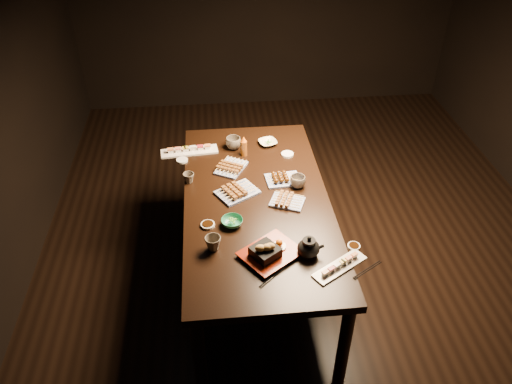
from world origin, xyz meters
The scene contains 23 objects.
ground centered at (0.00, 0.00, 0.00)m, with size 5.00×5.00×0.00m, color black.
dining_table centered at (-0.39, -0.30, 0.38)m, with size 0.90×1.80×0.75m, color black.
sushi_platter_near centered at (-0.02, -0.93, 0.77)m, with size 0.33×0.09×0.04m, color white, non-canonical shape.
sushi_platter_far centered at (-0.81, 0.29, 0.77)m, with size 0.40×0.11×0.05m, color white, non-canonical shape.
yakitori_plate_center centered at (-0.51, -0.23, 0.78)m, with size 0.25×0.18×0.06m, color #828EB6, non-canonical shape.
yakitori_plate_right centered at (-0.21, -0.36, 0.78)m, with size 0.20×0.15×0.05m, color #828EB6, non-canonical shape.
yakitori_plate_left centered at (-0.53, 0.05, 0.78)m, with size 0.22×0.16×0.06m, color #828EB6, non-canonical shape.
tsukune_plate centered at (-0.20, -0.12, 0.78)m, with size 0.22×0.16×0.06m, color #828EB6, non-canonical shape.
edamame_bowl_green centered at (-0.56, -0.53, 0.77)m, with size 0.13×0.13×0.04m, color #2B855F.
edamame_bowl_cream centered at (-0.25, 0.33, 0.77)m, with size 0.13×0.13×0.03m, color #F1EAC5.
tempura_tray centered at (-0.37, -0.80, 0.81)m, with size 0.30×0.24×0.11m, color black, non-canonical shape.
teacup_near_left centered at (-0.68, -0.72, 0.79)m, with size 0.09×0.09×0.08m, color brown.
teacup_mid_right centered at (-0.12, -0.20, 0.79)m, with size 0.10×0.10×0.08m, color brown.
teacup_far_left centered at (-0.81, -0.08, 0.78)m, with size 0.07×0.07×0.07m, color brown.
teacup_far_right centered at (-0.50, 0.31, 0.79)m, with size 0.11×0.11×0.09m, color brown.
teapot centered at (-0.16, -0.82, 0.81)m, with size 0.15×0.15×0.12m, color black, non-canonical shape.
condiment_bottle centered at (-0.43, 0.21, 0.82)m, with size 0.05×0.05×0.15m, color brown.
sauce_dish_west centered at (-0.70, -0.52, 0.76)m, with size 0.08×0.08×0.01m, color white.
sauce_dish_east centered at (-0.13, 0.18, 0.76)m, with size 0.09×0.09×0.02m, color white.
sauce_dish_se centered at (0.10, -0.79, 0.76)m, with size 0.07×0.07×0.01m, color white.
sauce_dish_nw centered at (-0.86, 0.18, 0.76)m, with size 0.08×0.08×0.01m, color white.
chopsticks_near centered at (-0.38, -0.97, 0.75)m, with size 0.20×0.02×0.01m, color black, non-canonical shape.
chopsticks_se centered at (0.12, -0.97, 0.75)m, with size 0.20×0.02×0.01m, color black, non-canonical shape.
Camera 1 is at (-0.64, -2.74, 2.66)m, focal length 35.00 mm.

